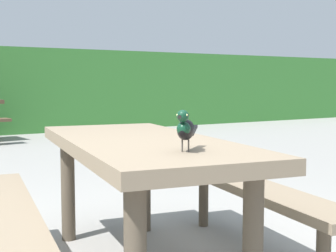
{
  "coord_description": "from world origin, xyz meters",
  "views": [
    {
      "loc": [
        -0.87,
        -2.05,
        1.04
      ],
      "look_at": [
        0.25,
        -0.17,
        0.84
      ],
      "focal_mm": 51.42,
      "sensor_mm": 36.0,
      "label": 1
    }
  ],
  "objects": [
    {
      "name": "picnic_table_foreground",
      "position": [
        0.32,
        0.23,
        0.56
      ],
      "size": [
        1.92,
        1.94,
        0.74
      ],
      "color": "#84725B",
      "rests_on": "ground"
    },
    {
      "name": "bird_grackle",
      "position": [
        0.25,
        -0.32,
        0.84
      ],
      "size": [
        0.22,
        0.22,
        0.18
      ],
      "color": "black",
      "rests_on": "picnic_table_foreground"
    }
  ]
}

